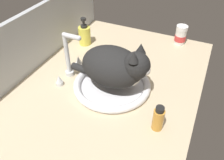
{
  "coord_description": "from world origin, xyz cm",
  "views": [
    {
      "loc": [
        -67.49,
        -33.36,
        69.68
      ],
      "look_at": [
        2.12,
        -1.43,
        7.0
      ],
      "focal_mm": 37.07,
      "sensor_mm": 36.0,
      "label": 1
    }
  ],
  "objects_px": {
    "cat": "(116,67)",
    "pill_bottle": "(181,35)",
    "sink_basin": "(112,85)",
    "faucet": "(69,60)",
    "soap_pump_bottle": "(85,35)",
    "amber_bottle": "(158,119)"
  },
  "relations": [
    {
      "from": "faucet",
      "to": "amber_bottle",
      "type": "relative_size",
      "value": 2.08
    },
    {
      "from": "pill_bottle",
      "to": "soap_pump_bottle",
      "type": "relative_size",
      "value": 0.69
    },
    {
      "from": "amber_bottle",
      "to": "soap_pump_bottle",
      "type": "relative_size",
      "value": 0.68
    },
    {
      "from": "amber_bottle",
      "to": "sink_basin",
      "type": "bearing_deg",
      "value": 60.46
    },
    {
      "from": "cat",
      "to": "pill_bottle",
      "type": "xyz_separation_m",
      "value": [
        0.5,
        -0.17,
        -0.07
      ]
    },
    {
      "from": "cat",
      "to": "pill_bottle",
      "type": "distance_m",
      "value": 0.53
    },
    {
      "from": "sink_basin",
      "to": "cat",
      "type": "xyz_separation_m",
      "value": [
        -0.0,
        -0.02,
        0.1
      ]
    },
    {
      "from": "cat",
      "to": "soap_pump_bottle",
      "type": "bearing_deg",
      "value": 48.37
    },
    {
      "from": "soap_pump_bottle",
      "to": "sink_basin",
      "type": "bearing_deg",
      "value": -133.36
    },
    {
      "from": "sink_basin",
      "to": "amber_bottle",
      "type": "bearing_deg",
      "value": -119.54
    },
    {
      "from": "sink_basin",
      "to": "cat",
      "type": "bearing_deg",
      "value": -93.48
    },
    {
      "from": "soap_pump_bottle",
      "to": "faucet",
      "type": "bearing_deg",
      "value": -163.49
    },
    {
      "from": "sink_basin",
      "to": "faucet",
      "type": "xyz_separation_m",
      "value": [
        0.0,
        0.21,
        0.07
      ]
    },
    {
      "from": "faucet",
      "to": "cat",
      "type": "distance_m",
      "value": 0.23
    },
    {
      "from": "pill_bottle",
      "to": "soap_pump_bottle",
      "type": "bearing_deg",
      "value": 115.16
    },
    {
      "from": "pill_bottle",
      "to": "faucet",
      "type": "bearing_deg",
      "value": 141.58
    },
    {
      "from": "faucet",
      "to": "pill_bottle",
      "type": "xyz_separation_m",
      "value": [
        0.5,
        -0.4,
        -0.04
      ]
    },
    {
      "from": "pill_bottle",
      "to": "sink_basin",
      "type": "bearing_deg",
      "value": 159.52
    },
    {
      "from": "amber_bottle",
      "to": "faucet",
      "type": "bearing_deg",
      "value": 73.17
    },
    {
      "from": "soap_pump_bottle",
      "to": "cat",
      "type": "bearing_deg",
      "value": -131.63
    },
    {
      "from": "cat",
      "to": "pill_bottle",
      "type": "relative_size",
      "value": 3.47
    },
    {
      "from": "faucet",
      "to": "amber_bottle",
      "type": "xyz_separation_m",
      "value": [
        -0.14,
        -0.45,
        -0.04
      ]
    }
  ]
}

